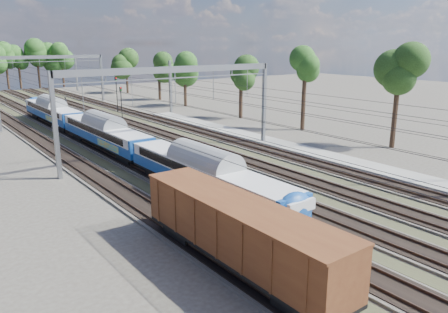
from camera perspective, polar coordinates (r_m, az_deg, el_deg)
track_bed at (r=57.01m, az=-13.90°, el=3.00°), size 21.00×130.00×0.34m
platform at (r=44.19m, az=14.28°, el=-0.26°), size 3.00×70.00×0.30m
catenary at (r=63.39m, az=-16.75°, el=9.69°), size 25.65×130.00×9.00m
tree_belt at (r=103.75m, az=-20.38°, el=12.02°), size 39.18×98.29×11.64m
emu_train at (r=47.67m, az=-15.23°, el=3.41°), size 2.68×56.78×3.92m
freight_boxcar at (r=21.94m, az=1.81°, el=-9.63°), size 2.79×13.47×3.47m
worker at (r=85.62m, az=-19.96°, el=6.78°), size 0.56×0.68×1.60m
signal_near at (r=65.26m, az=-13.27°, el=7.22°), size 0.34×0.31×5.06m
signal_far at (r=74.02m, az=-13.85°, el=8.38°), size 0.38×0.34×5.82m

